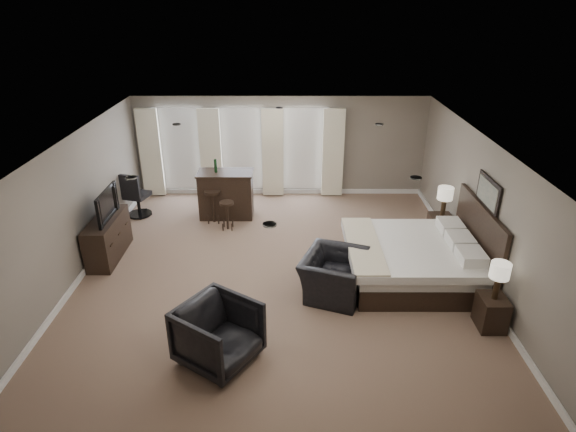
{
  "coord_description": "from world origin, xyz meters",
  "views": [
    {
      "loc": [
        0.22,
        -7.83,
        4.94
      ],
      "look_at": [
        0.2,
        0.4,
        1.1
      ],
      "focal_mm": 30.0,
      "sensor_mm": 36.0,
      "label": 1
    }
  ],
  "objects_px": {
    "lamp_far": "(444,202)",
    "tv": "(104,215)",
    "armchair_far": "(218,331)",
    "bar_counter": "(226,194)",
    "dresser": "(108,238)",
    "bed": "(417,243)",
    "desk_chair": "(137,194)",
    "lamp_near": "(498,281)",
    "nightstand_far": "(440,230)",
    "bar_stool_right": "(227,215)",
    "armchair_near": "(334,269)",
    "bar_stool_left": "(213,206)",
    "nightstand_near": "(491,312)"
  },
  "relations": [
    {
      "from": "lamp_far",
      "to": "tv",
      "type": "distance_m",
      "value": 6.95
    },
    {
      "from": "armchair_far",
      "to": "bar_counter",
      "type": "relative_size",
      "value": 0.79
    },
    {
      "from": "dresser",
      "to": "tv",
      "type": "xyz_separation_m",
      "value": [
        0.0,
        0.0,
        0.5
      ]
    },
    {
      "from": "bed",
      "to": "desk_chair",
      "type": "height_order",
      "value": "bed"
    },
    {
      "from": "lamp_near",
      "to": "dresser",
      "type": "xyz_separation_m",
      "value": [
        -6.92,
        2.27,
        -0.44
      ]
    },
    {
      "from": "nightstand_far",
      "to": "lamp_far",
      "type": "height_order",
      "value": "lamp_far"
    },
    {
      "from": "lamp_near",
      "to": "tv",
      "type": "xyz_separation_m",
      "value": [
        -6.92,
        2.27,
        0.06
      ]
    },
    {
      "from": "tv",
      "to": "bar_stool_right",
      "type": "height_order",
      "value": "tv"
    },
    {
      "from": "bed",
      "to": "armchair_far",
      "type": "relative_size",
      "value": 2.28
    },
    {
      "from": "nightstand_far",
      "to": "lamp_far",
      "type": "xyz_separation_m",
      "value": [
        0.0,
        0.0,
        0.64
      ]
    },
    {
      "from": "armchair_near",
      "to": "armchair_far",
      "type": "distance_m",
      "value": 2.51
    },
    {
      "from": "lamp_far",
      "to": "bar_stool_right",
      "type": "bearing_deg",
      "value": 172.08
    },
    {
      "from": "bar_stool_left",
      "to": "lamp_near",
      "type": "bearing_deg",
      "value": -38.04
    },
    {
      "from": "desk_chair",
      "to": "nightstand_far",
      "type": "bearing_deg",
      "value": -175.24
    },
    {
      "from": "bar_stool_right",
      "to": "desk_chair",
      "type": "distance_m",
      "value": 2.37
    },
    {
      "from": "lamp_near",
      "to": "desk_chair",
      "type": "height_order",
      "value": "lamp_near"
    },
    {
      "from": "tv",
      "to": "armchair_near",
      "type": "relative_size",
      "value": 0.9
    },
    {
      "from": "lamp_far",
      "to": "armchair_far",
      "type": "bearing_deg",
      "value": -139.12
    },
    {
      "from": "lamp_far",
      "to": "bar_counter",
      "type": "bearing_deg",
      "value": 164.06
    },
    {
      "from": "nightstand_far",
      "to": "desk_chair",
      "type": "height_order",
      "value": "desk_chair"
    },
    {
      "from": "lamp_near",
      "to": "armchair_far",
      "type": "relative_size",
      "value": 0.61
    },
    {
      "from": "bed",
      "to": "armchair_near",
      "type": "relative_size",
      "value": 2.0
    },
    {
      "from": "desk_chair",
      "to": "dresser",
      "type": "bearing_deg",
      "value": 105.34
    },
    {
      "from": "bar_stool_left",
      "to": "desk_chair",
      "type": "bearing_deg",
      "value": 168.96
    },
    {
      "from": "lamp_far",
      "to": "desk_chair",
      "type": "relative_size",
      "value": 0.59
    },
    {
      "from": "nightstand_far",
      "to": "bar_stool_left",
      "type": "height_order",
      "value": "bar_stool_left"
    },
    {
      "from": "nightstand_near",
      "to": "bar_stool_right",
      "type": "relative_size",
      "value": 0.81
    },
    {
      "from": "lamp_far",
      "to": "bar_counter",
      "type": "distance_m",
      "value": 4.95
    },
    {
      "from": "bar_counter",
      "to": "desk_chair",
      "type": "height_order",
      "value": "bar_counter"
    },
    {
      "from": "tv",
      "to": "armchair_near",
      "type": "distance_m",
      "value": 4.67
    },
    {
      "from": "nightstand_near",
      "to": "armchair_far",
      "type": "distance_m",
      "value": 4.35
    },
    {
      "from": "lamp_near",
      "to": "desk_chair",
      "type": "distance_m",
      "value": 8.12
    },
    {
      "from": "lamp_far",
      "to": "armchair_far",
      "type": "height_order",
      "value": "lamp_far"
    },
    {
      "from": "lamp_near",
      "to": "bar_stool_right",
      "type": "xyz_separation_m",
      "value": [
        -4.65,
        3.55,
        -0.53
      ]
    },
    {
      "from": "bar_stool_right",
      "to": "nightstand_far",
      "type": "bearing_deg",
      "value": -7.92
    },
    {
      "from": "dresser",
      "to": "bar_stool_left",
      "type": "distance_m",
      "value": 2.52
    },
    {
      "from": "lamp_near",
      "to": "bar_stool_right",
      "type": "bearing_deg",
      "value": 142.68
    },
    {
      "from": "nightstand_far",
      "to": "bar_stool_left",
      "type": "distance_m",
      "value": 5.13
    },
    {
      "from": "lamp_near",
      "to": "bar_counter",
      "type": "xyz_separation_m",
      "value": [
        -4.75,
        4.26,
        -0.3
      ]
    },
    {
      "from": "nightstand_far",
      "to": "armchair_far",
      "type": "relative_size",
      "value": 0.6
    },
    {
      "from": "nightstand_near",
      "to": "lamp_far",
      "type": "xyz_separation_m",
      "value": [
        0.0,
        2.9,
        0.67
      ]
    },
    {
      "from": "armchair_near",
      "to": "lamp_far",
      "type": "bearing_deg",
      "value": -30.82
    },
    {
      "from": "tv",
      "to": "dresser",
      "type": "bearing_deg",
      "value": 0.0
    },
    {
      "from": "armchair_far",
      "to": "bar_stool_right",
      "type": "height_order",
      "value": "armchair_far"
    },
    {
      "from": "nightstand_far",
      "to": "dresser",
      "type": "height_order",
      "value": "dresser"
    },
    {
      "from": "bed",
      "to": "desk_chair",
      "type": "distance_m",
      "value": 6.64
    },
    {
      "from": "nightstand_near",
      "to": "bar_stool_right",
      "type": "distance_m",
      "value": 5.85
    },
    {
      "from": "bed",
      "to": "bar_stool_right",
      "type": "height_order",
      "value": "bed"
    },
    {
      "from": "dresser",
      "to": "bar_stool_right",
      "type": "distance_m",
      "value": 2.6
    },
    {
      "from": "nightstand_far",
      "to": "lamp_far",
      "type": "relative_size",
      "value": 0.93
    }
  ]
}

